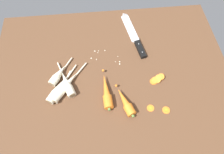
{
  "coord_description": "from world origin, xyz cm",
  "views": [
    {
      "loc": [
        -4.48,
        -48.68,
        86.4
      ],
      "look_at": [
        0.0,
        -2.0,
        1.5
      ],
      "focal_mm": 31.83,
      "sensor_mm": 36.0,
      "label": 1
    }
  ],
  "objects_px": {
    "parsnip_mid_left": "(66,86)",
    "parsnip_outer": "(58,75)",
    "carrot_slice_stack": "(157,79)",
    "carrot_slice_stray_mid": "(151,108)",
    "parsnip_front": "(67,84)",
    "carrot_slice_stray_near": "(166,110)",
    "chefs_knife": "(132,33)",
    "parsnip_back": "(59,91)",
    "whole_carrot_second": "(126,103)",
    "parsnip_mid_right": "(58,89)",
    "whole_carrot": "(107,92)"
  },
  "relations": [
    {
      "from": "parsnip_outer",
      "to": "parsnip_front",
      "type": "bearing_deg",
      "value": -50.86
    },
    {
      "from": "parsnip_mid_right",
      "to": "carrot_slice_stray_mid",
      "type": "xyz_separation_m",
      "value": [
        0.42,
        -0.13,
        -0.02
      ]
    },
    {
      "from": "whole_carrot_second",
      "to": "parsnip_mid_right",
      "type": "xyz_separation_m",
      "value": [
        -0.31,
        0.1,
        -0.0
      ]
    },
    {
      "from": "parsnip_front",
      "to": "parsnip_back",
      "type": "bearing_deg",
      "value": -139.18
    },
    {
      "from": "parsnip_mid_right",
      "to": "parsnip_outer",
      "type": "relative_size",
      "value": 1.28
    },
    {
      "from": "carrot_slice_stray_near",
      "to": "carrot_slice_stray_mid",
      "type": "xyz_separation_m",
      "value": [
        -0.07,
        0.02,
        0.0
      ]
    },
    {
      "from": "carrot_slice_stray_near",
      "to": "parsnip_mid_right",
      "type": "bearing_deg",
      "value": 163.32
    },
    {
      "from": "whole_carrot_second",
      "to": "carrot_slice_stray_mid",
      "type": "bearing_deg",
      "value": -15.12
    },
    {
      "from": "whole_carrot",
      "to": "carrot_slice_stray_mid",
      "type": "relative_size",
      "value": 6.56
    },
    {
      "from": "carrot_slice_stack",
      "to": "parsnip_back",
      "type": "bearing_deg",
      "value": -177.37
    },
    {
      "from": "parsnip_mid_right",
      "to": "parsnip_back",
      "type": "relative_size",
      "value": 1.21
    },
    {
      "from": "parsnip_front",
      "to": "carrot_slice_stray_near",
      "type": "height_order",
      "value": "parsnip_front"
    },
    {
      "from": "parsnip_outer",
      "to": "carrot_slice_stray_near",
      "type": "relative_size",
      "value": 4.7
    },
    {
      "from": "parsnip_outer",
      "to": "carrot_slice_stray_near",
      "type": "bearing_deg",
      "value": -24.33
    },
    {
      "from": "parsnip_mid_left",
      "to": "parsnip_mid_right",
      "type": "relative_size",
      "value": 0.97
    },
    {
      "from": "parsnip_front",
      "to": "carrot_slice_stack",
      "type": "height_order",
      "value": "parsnip_front"
    },
    {
      "from": "whole_carrot",
      "to": "whole_carrot_second",
      "type": "xyz_separation_m",
      "value": [
        0.08,
        -0.06,
        -0.0
      ]
    },
    {
      "from": "whole_carrot",
      "to": "parsnip_outer",
      "type": "relative_size",
      "value": 1.33
    },
    {
      "from": "parsnip_back",
      "to": "carrot_slice_stack",
      "type": "distance_m",
      "value": 0.47
    },
    {
      "from": "carrot_slice_stray_mid",
      "to": "chefs_knife",
      "type": "bearing_deg",
      "value": 92.3
    },
    {
      "from": "chefs_knife",
      "to": "carrot_slice_stray_mid",
      "type": "distance_m",
      "value": 0.45
    },
    {
      "from": "carrot_slice_stack",
      "to": "carrot_slice_stray_near",
      "type": "distance_m",
      "value": 0.16
    },
    {
      "from": "whole_carrot",
      "to": "parsnip_mid_left",
      "type": "height_order",
      "value": "whole_carrot"
    },
    {
      "from": "whole_carrot",
      "to": "parsnip_front",
      "type": "distance_m",
      "value": 0.19
    },
    {
      "from": "parsnip_front",
      "to": "parsnip_mid_right",
      "type": "relative_size",
      "value": 0.98
    },
    {
      "from": "whole_carrot_second",
      "to": "parsnip_back",
      "type": "xyz_separation_m",
      "value": [
        -0.3,
        0.09,
        -0.0
      ]
    },
    {
      "from": "whole_carrot_second",
      "to": "parsnip_back",
      "type": "height_order",
      "value": "whole_carrot_second"
    },
    {
      "from": "parsnip_front",
      "to": "carrot_slice_stack",
      "type": "bearing_deg",
      "value": -1.32
    },
    {
      "from": "carrot_slice_stray_mid",
      "to": "parsnip_mid_left",
      "type": "bearing_deg",
      "value": 159.54
    },
    {
      "from": "whole_carrot_second",
      "to": "parsnip_front",
      "type": "distance_m",
      "value": 0.29
    },
    {
      "from": "parsnip_mid_right",
      "to": "carrot_slice_stray_near",
      "type": "bearing_deg",
      "value": -16.68
    },
    {
      "from": "parsnip_mid_left",
      "to": "carrot_slice_stray_near",
      "type": "bearing_deg",
      "value": -19.39
    },
    {
      "from": "whole_carrot_second",
      "to": "parsnip_back",
      "type": "relative_size",
      "value": 0.98
    },
    {
      "from": "whole_carrot",
      "to": "parsnip_mid_left",
      "type": "xyz_separation_m",
      "value": [
        -0.19,
        0.05,
        -0.0
      ]
    },
    {
      "from": "whole_carrot",
      "to": "parsnip_outer",
      "type": "height_order",
      "value": "whole_carrot"
    },
    {
      "from": "parsnip_back",
      "to": "carrot_slice_stray_mid",
      "type": "distance_m",
      "value": 0.43
    },
    {
      "from": "chefs_knife",
      "to": "parsnip_outer",
      "type": "distance_m",
      "value": 0.47
    },
    {
      "from": "parsnip_back",
      "to": "parsnip_outer",
      "type": "distance_m",
      "value": 0.09
    },
    {
      "from": "chefs_knife",
      "to": "parsnip_outer",
      "type": "xyz_separation_m",
      "value": [
        -0.4,
        -0.24,
        0.01
      ]
    },
    {
      "from": "parsnip_mid_left",
      "to": "parsnip_back",
      "type": "relative_size",
      "value": 1.17
    },
    {
      "from": "carrot_slice_stack",
      "to": "carrot_slice_stray_mid",
      "type": "relative_size",
      "value": 2.24
    },
    {
      "from": "parsnip_front",
      "to": "whole_carrot",
      "type": "bearing_deg",
      "value": -18.45
    },
    {
      "from": "carrot_slice_stack",
      "to": "whole_carrot",
      "type": "bearing_deg",
      "value": -168.5
    },
    {
      "from": "chefs_knife",
      "to": "parsnip_front",
      "type": "relative_size",
      "value": 1.71
    },
    {
      "from": "whole_carrot",
      "to": "carrot_slice_stack",
      "type": "xyz_separation_m",
      "value": [
        0.25,
        0.05,
        -0.01
      ]
    },
    {
      "from": "whole_carrot_second",
      "to": "carrot_slice_stray_near",
      "type": "distance_m",
      "value": 0.19
    },
    {
      "from": "whole_carrot_second",
      "to": "parsnip_mid_left",
      "type": "bearing_deg",
      "value": 157.44
    },
    {
      "from": "parsnip_mid_left",
      "to": "parsnip_outer",
      "type": "relative_size",
      "value": 1.24
    },
    {
      "from": "parsnip_back",
      "to": "parsnip_outer",
      "type": "height_order",
      "value": "same"
    },
    {
      "from": "parsnip_front",
      "to": "parsnip_mid_left",
      "type": "distance_m",
      "value": 0.01
    }
  ]
}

